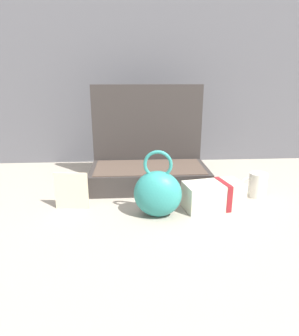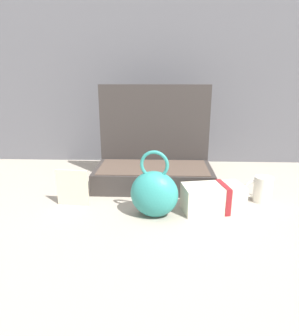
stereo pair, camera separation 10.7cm
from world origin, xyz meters
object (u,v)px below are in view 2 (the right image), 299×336
coffee_mug (262,189)px  info_card_left (72,188)px  teal_pouch_handbag (154,193)px  cream_toiletry_bag (214,198)px  open_suitcase (154,162)px

coffee_mug → info_card_left: bearing=-174.7°
teal_pouch_handbag → cream_toiletry_bag: teal_pouch_handbag is taller
open_suitcase → info_card_left: open_suitcase is taller
cream_toiletry_bag → info_card_left: (-0.51, 0.02, 0.02)m
open_suitcase → info_card_left: bearing=-139.2°
teal_pouch_handbag → coffee_mug: bearing=19.4°
teal_pouch_handbag → cream_toiletry_bag: 0.22m
cream_toiletry_bag → open_suitcase: bearing=128.8°
open_suitcase → teal_pouch_handbag: size_ratio=2.15×
coffee_mug → cream_toiletry_bag: bearing=-155.5°
open_suitcase → cream_toiletry_bag: bearing=-51.2°
teal_pouch_handbag → coffee_mug: teal_pouch_handbag is taller
open_suitcase → info_card_left: 0.38m
open_suitcase → cream_toiletry_bag: size_ratio=2.20×
cream_toiletry_bag → coffee_mug: bearing=24.5°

